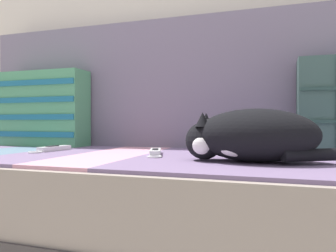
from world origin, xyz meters
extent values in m
cube|color=#3D3838|center=(0.00, 0.12, 0.09)|extent=(1.95, 0.85, 0.19)
cube|color=gray|center=(0.00, 0.12, 0.28)|extent=(1.91, 0.83, 0.19)
cube|color=slate|center=(-0.57, 0.11, 0.38)|extent=(0.23, 0.75, 0.01)
cube|color=slate|center=(-0.34, 0.11, 0.38)|extent=(0.23, 0.75, 0.01)
cube|color=#C6899E|center=(-0.11, 0.11, 0.38)|extent=(0.23, 0.75, 0.01)
cube|color=slate|center=(0.11, 0.11, 0.38)|extent=(0.23, 0.75, 0.01)
cube|color=slate|center=(0.34, 0.11, 0.38)|extent=(0.23, 0.75, 0.01)
cube|color=slate|center=(0.57, 0.11, 0.38)|extent=(0.23, 0.75, 0.01)
cube|color=slate|center=(0.00, 0.48, 0.67)|extent=(1.91, 0.14, 0.57)
cube|color=#4C9366|center=(-0.62, 0.34, 0.56)|extent=(0.44, 0.13, 0.35)
cube|color=#1E667F|center=(-0.62, 0.27, 0.44)|extent=(0.43, 0.01, 0.02)
cube|color=#1E667F|center=(-0.62, 0.27, 0.52)|extent=(0.43, 0.01, 0.02)
cube|color=#1E667F|center=(-0.62, 0.27, 0.60)|extent=(0.43, 0.01, 0.02)
cube|color=#1E667F|center=(-0.62, 0.27, 0.68)|extent=(0.43, 0.01, 0.02)
ellipsoid|color=black|center=(0.38, -0.01, 0.46)|extent=(0.35, 0.21, 0.15)
sphere|color=black|center=(0.24, -0.01, 0.44)|extent=(0.11, 0.11, 0.11)
sphere|color=white|center=(0.24, -0.04, 0.44)|extent=(0.06, 0.06, 0.06)
ellipsoid|color=white|center=(0.33, -0.06, 0.44)|extent=(0.10, 0.05, 0.07)
cylinder|color=black|center=(0.52, -0.03, 0.41)|extent=(0.15, 0.11, 0.03)
cone|color=black|center=(0.24, -0.04, 0.51)|extent=(0.04, 0.04, 0.04)
cone|color=black|center=(0.23, 0.02, 0.51)|extent=(0.04, 0.04, 0.04)
cube|color=white|center=(0.04, 0.10, 0.40)|extent=(0.08, 0.15, 0.02)
cube|color=black|center=(0.04, 0.09, 0.41)|extent=(0.04, 0.05, 0.00)
cube|color=black|center=(0.02, 0.17, 0.40)|extent=(0.03, 0.02, 0.02)
torus|color=silver|center=(0.07, 0.02, 0.39)|extent=(0.06, 0.06, 0.01)
cube|color=white|center=(-0.39, 0.12, 0.40)|extent=(0.06, 0.15, 0.02)
cube|color=black|center=(-0.39, 0.11, 0.41)|extent=(0.03, 0.05, 0.00)
cube|color=black|center=(-0.38, 0.19, 0.40)|extent=(0.03, 0.01, 0.02)
torus|color=silver|center=(-0.40, 0.02, 0.39)|extent=(0.06, 0.06, 0.01)
camera|label=1|loc=(0.43, -0.96, 0.50)|focal=35.00mm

